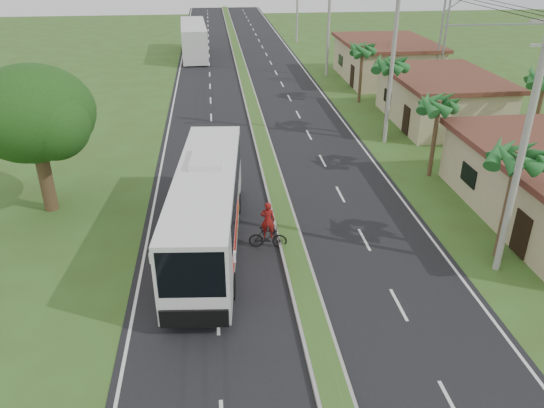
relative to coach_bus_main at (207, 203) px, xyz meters
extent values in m
plane|color=#3A521E|center=(3.76, -5.31, -2.21)|extent=(180.00, 180.00, 0.00)
cube|color=black|center=(3.76, 14.69, -2.20)|extent=(14.00, 160.00, 0.02)
cube|color=gray|center=(3.76, 14.69, -2.11)|extent=(1.20, 160.00, 0.17)
cube|color=#3A521E|center=(3.76, 14.69, -2.02)|extent=(0.95, 160.00, 0.02)
cube|color=silver|center=(-2.94, 14.69, -2.21)|extent=(0.12, 160.00, 0.01)
cube|color=silver|center=(10.46, 14.69, -2.21)|extent=(0.12, 160.00, 0.01)
cube|color=tan|center=(17.76, 16.69, -0.53)|extent=(7.00, 10.00, 3.35)
cube|color=#512F1C|center=(17.76, 16.69, 1.30)|extent=(7.60, 10.60, 0.32)
cube|color=tan|center=(17.76, 30.69, -0.46)|extent=(8.00, 11.00, 3.50)
cube|color=#512F1C|center=(17.76, 30.69, 1.45)|extent=(8.60, 11.60, 0.32)
cylinder|color=#473321|center=(12.76, -2.31, 0.29)|extent=(0.26, 0.26, 5.00)
cylinder|color=#473321|center=(13.16, 6.69, 0.09)|extent=(0.26, 0.26, 4.60)
cylinder|color=#473321|center=(12.56, 13.69, 0.49)|extent=(0.26, 0.26, 5.40)
cylinder|color=#473321|center=(13.06, 22.69, 0.19)|extent=(0.26, 0.26, 4.80)
cylinder|color=#473321|center=(21.26, 9.69, 0.39)|extent=(0.26, 0.26, 5.20)
cylinder|color=#473321|center=(-8.24, 4.69, -0.21)|extent=(0.70, 0.70, 4.00)
ellipsoid|color=#1D3D10|center=(-8.24, 4.69, 2.99)|extent=(6.00, 6.00, 4.68)
sphere|color=#1D3D10|center=(-9.64, 5.49, 2.49)|extent=(3.80, 3.80, 3.80)
sphere|color=#1D3D10|center=(-7.04, 3.69, 2.69)|extent=(3.40, 3.40, 3.40)
cylinder|color=gray|center=(12.26, -3.31, 3.29)|extent=(0.28, 0.28, 11.00)
cylinder|color=gray|center=(12.26, 12.69, 3.79)|extent=(0.28, 0.28, 12.00)
cylinder|color=gray|center=(12.26, 32.69, 3.29)|extent=(0.28, 0.28, 11.00)
cylinder|color=gray|center=(12.26, 52.69, 3.04)|extent=(0.28, 0.28, 10.50)
cylinder|color=gray|center=(20.76, 24.19, 3.79)|extent=(0.18, 0.18, 12.00)
cylinder|color=gray|center=(20.76, 25.19, 3.79)|extent=(0.18, 0.18, 12.00)
cube|color=gray|center=(25.76, 24.69, 3.79)|extent=(10.00, 0.14, 0.14)
cube|color=white|center=(-0.01, -0.06, -0.11)|extent=(3.67, 12.60, 3.26)
cube|color=black|center=(0.05, 0.56, 0.61)|extent=(3.50, 10.13, 1.30)
cube|color=black|center=(-0.55, -6.18, 0.41)|extent=(2.33, 0.34, 1.83)
cube|color=red|center=(-0.11, -1.30, -0.76)|extent=(3.10, 5.59, 0.57)
cube|color=#EDA813|center=(0.02, 0.25, -1.02)|extent=(2.90, 3.32, 0.26)
cube|color=white|center=(0.10, 1.18, 1.66)|extent=(1.66, 2.60, 0.29)
cylinder|color=black|center=(-1.52, -3.87, -1.67)|extent=(0.42, 1.10, 1.08)
cylinder|color=black|center=(0.81, -4.08, -1.67)|extent=(0.42, 1.10, 1.08)
cylinder|color=black|center=(-0.88, 3.34, -1.67)|extent=(0.42, 1.10, 1.08)
cylinder|color=black|center=(1.45, 3.14, -1.67)|extent=(0.42, 1.10, 1.08)
cube|color=silver|center=(-1.44, 44.73, -0.24)|extent=(3.36, 13.07, 3.61)
cube|color=black|center=(-1.46, 45.30, 0.85)|extent=(3.27, 9.69, 1.23)
cube|color=orange|center=(-1.39, 43.61, -0.92)|extent=(3.12, 6.31, 0.39)
cylinder|color=black|center=(-2.45, 39.33, -1.67)|extent=(0.38, 1.10, 1.08)
cylinder|color=black|center=(0.02, 39.43, -1.67)|extent=(0.38, 1.10, 1.08)
cylinder|color=black|center=(-2.88, 49.47, -1.67)|extent=(0.38, 1.10, 1.08)
cylinder|color=black|center=(-0.40, 49.57, -1.67)|extent=(0.38, 1.10, 1.08)
imported|color=black|center=(2.66, -0.48, -1.68)|extent=(1.81, 0.76, 1.06)
imported|color=maroon|center=(2.66, -0.48, -0.77)|extent=(0.70, 0.52, 1.77)
camera|label=1|loc=(0.49, -21.28, 10.55)|focal=35.00mm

